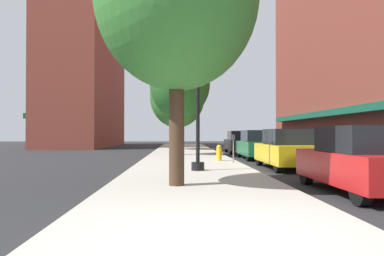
# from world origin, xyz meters

# --- Properties ---
(ground_plane) EXTENTS (90.00, 90.00, 0.00)m
(ground_plane) POSITION_xyz_m (4.00, 18.00, 0.00)
(ground_plane) COLOR #232326
(sidewalk_slab) EXTENTS (4.80, 50.00, 0.12)m
(sidewalk_slab) POSITION_xyz_m (0.00, 19.00, 0.06)
(sidewalk_slab) COLOR #A8A399
(sidewalk_slab) RESTS_ON ground
(building_far_background) EXTENTS (6.80, 18.00, 15.82)m
(building_far_background) POSITION_xyz_m (-11.01, 37.00, 7.89)
(building_far_background) COLOR brown
(building_far_background) RESTS_ON ground
(lamppost) EXTENTS (0.48, 0.48, 5.90)m
(lamppost) POSITION_xyz_m (0.22, 8.57, 3.20)
(lamppost) COLOR black
(lamppost) RESTS_ON sidewalk_slab
(fire_hydrant) EXTENTS (0.33, 0.26, 0.79)m
(fire_hydrant) POSITION_xyz_m (1.53, 13.33, 0.52)
(fire_hydrant) COLOR gold
(fire_hydrant) RESTS_ON sidewalk_slab
(parking_meter_near) EXTENTS (0.14, 0.09, 1.31)m
(parking_meter_near) POSITION_xyz_m (2.05, 12.01, 0.95)
(parking_meter_near) COLOR slate
(parking_meter_near) RESTS_ON sidewalk_slab
(tree_near) EXTENTS (3.85, 3.85, 6.76)m
(tree_near) POSITION_xyz_m (-0.42, 18.46, 4.64)
(tree_near) COLOR #422D1E
(tree_near) RESTS_ON sidewalk_slab
(tree_mid) EXTENTS (4.69, 4.69, 7.23)m
(tree_mid) POSITION_xyz_m (-0.61, 26.54, 4.64)
(tree_mid) COLOR #422D1E
(tree_mid) RESTS_ON sidewalk_slab
(car_red) EXTENTS (1.80, 4.30, 1.66)m
(car_red) POSITION_xyz_m (4.00, 3.96, 0.81)
(car_red) COLOR black
(car_red) RESTS_ON ground
(car_yellow) EXTENTS (1.80, 4.30, 1.66)m
(car_yellow) POSITION_xyz_m (4.00, 10.21, 0.81)
(car_yellow) COLOR black
(car_yellow) RESTS_ON ground
(car_green) EXTENTS (1.80, 4.30, 1.66)m
(car_green) POSITION_xyz_m (4.00, 15.96, 0.81)
(car_green) COLOR black
(car_green) RESTS_ON ground
(car_black) EXTENTS (1.80, 4.30, 1.66)m
(car_black) POSITION_xyz_m (4.00, 22.08, 0.81)
(car_black) COLOR black
(car_black) RESTS_ON ground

